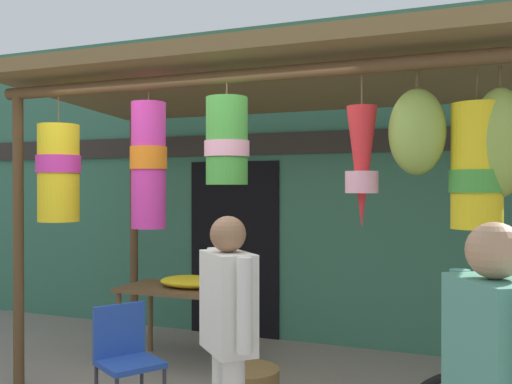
# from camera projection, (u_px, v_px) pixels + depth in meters

# --- Properties ---
(shop_facade) EXTENTS (12.35, 0.29, 3.53)m
(shop_facade) POSITION_uv_depth(u_px,v_px,m) (294.00, 182.00, 6.58)
(shop_facade) COLOR #387056
(shop_facade) RESTS_ON ground_plane
(market_stall_canopy) EXTENTS (4.66, 2.23, 2.76)m
(market_stall_canopy) POSITION_uv_depth(u_px,v_px,m) (279.00, 106.00, 4.77)
(market_stall_canopy) COLOR brown
(market_stall_canopy) RESTS_ON ground_plane
(display_table) EXTENTS (1.18, 0.65, 0.75)m
(display_table) POSITION_uv_depth(u_px,v_px,m) (183.00, 296.00, 5.61)
(display_table) COLOR brown
(display_table) RESTS_ON ground_plane
(flower_heap_on_table) EXTENTS (0.61, 0.43, 0.11)m
(flower_heap_on_table) POSITION_uv_depth(u_px,v_px,m) (191.00, 282.00, 5.58)
(flower_heap_on_table) COLOR yellow
(flower_heap_on_table) RESTS_ON display_table
(folding_chair) EXTENTS (0.55, 0.55, 0.84)m
(folding_chair) POSITION_uv_depth(u_px,v_px,m) (125.00, 353.00, 4.25)
(folding_chair) COLOR #2347A8
(folding_chair) RESTS_ON ground_plane
(passerby_at_right) EXTENTS (0.45, 0.44, 1.54)m
(passerby_at_right) POSITION_uv_depth(u_px,v_px,m) (228.00, 327.00, 3.36)
(passerby_at_right) COLOR silver
(passerby_at_right) RESTS_ON ground_plane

